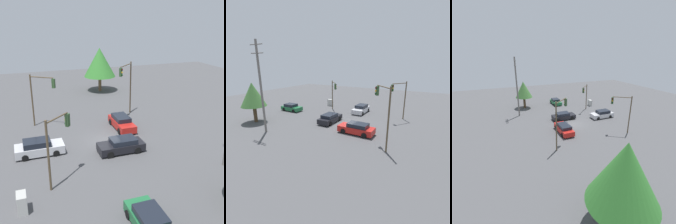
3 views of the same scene
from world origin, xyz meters
The scene contains 12 objects.
ground_plane centered at (0.00, 0.00, 0.00)m, with size 80.00×80.00×0.00m, color #4C4C4F.
sedan_silver centered at (0.73, -6.96, 0.72)m, with size 2.04×4.58×1.50m.
sedan_dark centered at (2.80, 0.68, 0.68)m, with size 2.05×4.50×1.40m.
sedan_green centered at (13.13, -1.45, 0.66)m, with size 4.08×1.96×1.38m.
sedan_red centered at (-2.74, 2.85, 0.72)m, with size 4.79×1.96×1.48m.
traffic_signal_main centered at (-6.27, -5.82, 4.24)m, with size 1.93×2.69×6.27m.
traffic_signal_cross centered at (6.15, -5.93, 3.89)m, with size 2.12×2.17×5.75m.
traffic_signal_aux centered at (-6.73, 5.08, 4.67)m, with size 2.32×2.47×6.94m.
utility_pole_tall centered at (8.23, 8.43, 6.22)m, with size 2.20×0.28×11.83m.
electrical_cabinet centered at (8.81, -8.88, 0.70)m, with size 1.09×0.66×1.40m, color #B2B2AD.
tree_far centered at (13.23, 6.37, 4.36)m, with size 3.81×3.81×6.25m.
tree_left centered at (-19.54, 5.32, 4.95)m, with size 5.32×5.32×7.37m.
Camera 3 is at (-27.05, 12.92, 12.89)m, focal length 28.00 mm.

